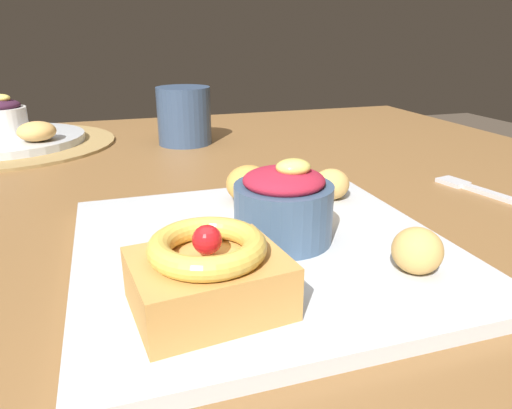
{
  "coord_description": "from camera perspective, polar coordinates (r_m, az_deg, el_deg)",
  "views": [
    {
      "loc": [
        -0.08,
        -0.54,
        0.91
      ],
      "look_at": [
        0.04,
        -0.18,
        0.77
      ],
      "focal_mm": 32.87,
      "sensor_mm": 36.0,
      "label": 1
    }
  ],
  "objects": [
    {
      "name": "woven_placemat",
      "position": [
        0.9,
        -27.93,
        6.44
      ],
      "size": [
        0.35,
        0.35,
        0.0
      ],
      "primitive_type": "cylinder",
      "color": "#997A47",
      "rests_on": "dining_table"
    },
    {
      "name": "fritter_middle",
      "position": [
        0.37,
        19.03,
        -5.32
      ],
      "size": [
        0.04,
        0.04,
        0.04
      ],
      "primitive_type": "ellipsoid",
      "color": "tan",
      "rests_on": "front_plate"
    },
    {
      "name": "coffee_mug",
      "position": [
        0.81,
        -8.74,
        10.62
      ],
      "size": [
        0.09,
        0.09,
        0.1
      ],
      "primitive_type": "cylinder",
      "color": "#334766",
      "rests_on": "dining_table"
    },
    {
      "name": "fritter_back",
      "position": [
        0.49,
        -0.85,
        2.51
      ],
      "size": [
        0.05,
        0.05,
        0.04
      ],
      "primitive_type": "ellipsoid",
      "color": "gold",
      "rests_on": "front_plate"
    },
    {
      "name": "back_ramekin",
      "position": [
        0.92,
        -28.62,
        9.37
      ],
      "size": [
        0.08,
        0.08,
        0.07
      ],
      "color": "white",
      "rests_on": "back_plate"
    },
    {
      "name": "fork",
      "position": [
        0.63,
        25.26,
        1.67
      ],
      "size": [
        0.04,
        0.13,
        0.0
      ],
      "rotation": [
        0.0,
        0.0,
        1.77
      ],
      "color": "silver",
      "rests_on": "dining_table"
    },
    {
      "name": "front_plate",
      "position": [
        0.41,
        0.87,
        -5.45
      ],
      "size": [
        0.31,
        0.31,
        0.01
      ],
      "primitive_type": "cube",
      "color": "silver",
      "rests_on": "dining_table"
    },
    {
      "name": "dining_table",
      "position": [
        0.61,
        -8.73,
        -6.44
      ],
      "size": [
        1.24,
        1.05,
        0.73
      ],
      "color": "brown",
      "rests_on": "ground_plane"
    },
    {
      "name": "cake_slice",
      "position": [
        0.3,
        -5.81,
        -8.38
      ],
      "size": [
        0.1,
        0.09,
        0.06
      ],
      "rotation": [
        0.0,
        0.0,
        0.12
      ],
      "color": "#C68E47",
      "rests_on": "front_plate"
    },
    {
      "name": "back_plate",
      "position": [
        0.9,
        -28.01,
        6.97
      ],
      "size": [
        0.25,
        0.25,
        0.01
      ],
      "primitive_type": "cylinder",
      "color": "silver",
      "rests_on": "woven_placemat"
    },
    {
      "name": "back_pastry",
      "position": [
        0.83,
        -25.13,
        8.07
      ],
      "size": [
        0.06,
        0.06,
        0.03
      ],
      "primitive_type": "ellipsoid",
      "color": "tan",
      "rests_on": "back_plate"
    },
    {
      "name": "berry_ramekin",
      "position": [
        0.4,
        3.37,
        -0.07
      ],
      "size": [
        0.08,
        0.08,
        0.07
      ],
      "color": "#3D5675",
      "rests_on": "front_plate"
    },
    {
      "name": "fritter_front",
      "position": [
        0.51,
        9.12,
        2.46
      ],
      "size": [
        0.04,
        0.04,
        0.03
      ],
      "primitive_type": "ellipsoid",
      "color": "tan",
      "rests_on": "front_plate"
    }
  ]
}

